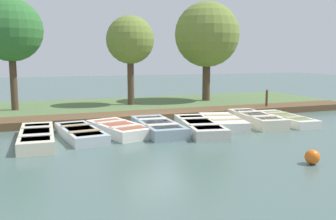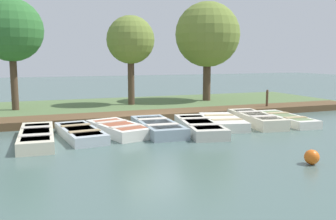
{
  "view_description": "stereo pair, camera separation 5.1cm",
  "coord_description": "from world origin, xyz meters",
  "px_view_note": "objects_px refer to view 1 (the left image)",
  "views": [
    {
      "loc": [
        13.54,
        -4.71,
        2.62
      ],
      "look_at": [
        0.46,
        0.3,
        0.65
      ],
      "focal_mm": 40.0,
      "sensor_mm": 36.0,
      "label": 1
    },
    {
      "loc": [
        13.56,
        -4.67,
        2.62
      ],
      "look_at": [
        0.46,
        0.3,
        0.65
      ],
      "focal_mm": 40.0,
      "sensor_mm": 36.0,
      "label": 2
    }
  ],
  "objects_px": {
    "rowboat_5": "(223,122)",
    "rowboat_6": "(256,119)",
    "park_tree_center": "(207,35)",
    "rowboat_3": "(158,127)",
    "rowboat_7": "(286,119)",
    "rowboat_1": "(80,133)",
    "rowboat_2": "(119,129)",
    "park_tree_far_left": "(11,30)",
    "park_tree_left": "(130,41)",
    "rowboat_4": "(199,126)",
    "rowboat_0": "(37,136)",
    "mooring_post_far": "(267,101)",
    "buoy": "(312,157)"
  },
  "relations": [
    {
      "from": "rowboat_6",
      "to": "rowboat_5",
      "type": "bearing_deg",
      "value": -85.29
    },
    {
      "from": "rowboat_4",
      "to": "rowboat_7",
      "type": "xyz_separation_m",
      "value": [
        -0.35,
        4.06,
        -0.02
      ]
    },
    {
      "from": "rowboat_2",
      "to": "rowboat_7",
      "type": "relative_size",
      "value": 0.93
    },
    {
      "from": "rowboat_0",
      "to": "park_tree_center",
      "type": "distance_m",
      "value": 12.44
    },
    {
      "from": "rowboat_5",
      "to": "mooring_post_far",
      "type": "height_order",
      "value": "mooring_post_far"
    },
    {
      "from": "park_tree_far_left",
      "to": "park_tree_left",
      "type": "relative_size",
      "value": 1.12
    },
    {
      "from": "rowboat_5",
      "to": "park_tree_left",
      "type": "height_order",
      "value": "park_tree_left"
    },
    {
      "from": "rowboat_1",
      "to": "rowboat_4",
      "type": "bearing_deg",
      "value": 77.98
    },
    {
      "from": "rowboat_3",
      "to": "rowboat_0",
      "type": "bearing_deg",
      "value": -85.71
    },
    {
      "from": "rowboat_5",
      "to": "rowboat_6",
      "type": "relative_size",
      "value": 0.9
    },
    {
      "from": "mooring_post_far",
      "to": "buoy",
      "type": "distance_m",
      "value": 8.95
    },
    {
      "from": "rowboat_6",
      "to": "buoy",
      "type": "xyz_separation_m",
      "value": [
        5.28,
        -1.92,
        -0.03
      ]
    },
    {
      "from": "mooring_post_far",
      "to": "buoy",
      "type": "height_order",
      "value": "mooring_post_far"
    },
    {
      "from": "rowboat_6",
      "to": "park_tree_left",
      "type": "bearing_deg",
      "value": -146.22
    },
    {
      "from": "park_tree_far_left",
      "to": "park_tree_center",
      "type": "xyz_separation_m",
      "value": [
        -0.34,
        10.23,
        0.03
      ]
    },
    {
      "from": "rowboat_1",
      "to": "rowboat_3",
      "type": "height_order",
      "value": "rowboat_3"
    },
    {
      "from": "rowboat_1",
      "to": "rowboat_3",
      "type": "relative_size",
      "value": 0.96
    },
    {
      "from": "rowboat_3",
      "to": "rowboat_5",
      "type": "xyz_separation_m",
      "value": [
        -0.19,
        2.72,
        -0.02
      ]
    },
    {
      "from": "park_tree_left",
      "to": "rowboat_2",
      "type": "bearing_deg",
      "value": -18.81
    },
    {
      "from": "rowboat_0",
      "to": "park_tree_left",
      "type": "xyz_separation_m",
      "value": [
        -6.85,
        4.92,
        3.3
      ]
    },
    {
      "from": "rowboat_6",
      "to": "buoy",
      "type": "relative_size",
      "value": 9.09
    },
    {
      "from": "rowboat_5",
      "to": "rowboat_6",
      "type": "distance_m",
      "value": 1.45
    },
    {
      "from": "rowboat_0",
      "to": "park_tree_far_left",
      "type": "distance_m",
      "value": 7.78
    },
    {
      "from": "rowboat_1",
      "to": "mooring_post_far",
      "type": "bearing_deg",
      "value": 99.71
    },
    {
      "from": "rowboat_4",
      "to": "rowboat_5",
      "type": "distance_m",
      "value": 1.38
    },
    {
      "from": "rowboat_2",
      "to": "rowboat_6",
      "type": "height_order",
      "value": "rowboat_6"
    },
    {
      "from": "rowboat_0",
      "to": "park_tree_center",
      "type": "height_order",
      "value": "park_tree_center"
    },
    {
      "from": "park_tree_left",
      "to": "rowboat_0",
      "type": "bearing_deg",
      "value": -35.69
    },
    {
      "from": "buoy",
      "to": "park_tree_left",
      "type": "bearing_deg",
      "value": -173.39
    },
    {
      "from": "rowboat_0",
      "to": "rowboat_4",
      "type": "bearing_deg",
      "value": 90.58
    },
    {
      "from": "buoy",
      "to": "rowboat_5",
      "type": "bearing_deg",
      "value": 174.96
    },
    {
      "from": "park_tree_left",
      "to": "rowboat_1",
      "type": "bearing_deg",
      "value": -28.13
    },
    {
      "from": "rowboat_2",
      "to": "rowboat_7",
      "type": "xyz_separation_m",
      "value": [
        0.18,
        6.87,
        -0.02
      ]
    },
    {
      "from": "buoy",
      "to": "park_tree_far_left",
      "type": "distance_m",
      "value": 14.23
    },
    {
      "from": "rowboat_4",
      "to": "rowboat_6",
      "type": "distance_m",
      "value": 2.76
    },
    {
      "from": "rowboat_1",
      "to": "rowboat_4",
      "type": "xyz_separation_m",
      "value": [
        0.4,
        4.14,
        0.02
      ]
    },
    {
      "from": "rowboat_3",
      "to": "rowboat_7",
      "type": "xyz_separation_m",
      "value": [
        0.02,
        5.51,
        -0.04
      ]
    },
    {
      "from": "rowboat_2",
      "to": "rowboat_6",
      "type": "relative_size",
      "value": 0.91
    },
    {
      "from": "rowboat_2",
      "to": "rowboat_5",
      "type": "xyz_separation_m",
      "value": [
        -0.02,
        4.07,
        -0.01
      ]
    },
    {
      "from": "rowboat_1",
      "to": "rowboat_6",
      "type": "relative_size",
      "value": 0.94
    },
    {
      "from": "park_tree_far_left",
      "to": "rowboat_0",
      "type": "bearing_deg",
      "value": 6.27
    },
    {
      "from": "rowboat_5",
      "to": "rowboat_6",
      "type": "height_order",
      "value": "rowboat_6"
    },
    {
      "from": "mooring_post_far",
      "to": "park_tree_far_left",
      "type": "xyz_separation_m",
      "value": [
        -3.96,
        -11.31,
        3.3
      ]
    },
    {
      "from": "rowboat_3",
      "to": "rowboat_4",
      "type": "height_order",
      "value": "rowboat_3"
    },
    {
      "from": "mooring_post_far",
      "to": "park_tree_center",
      "type": "xyz_separation_m",
      "value": [
        -4.3,
        -1.08,
        3.32
      ]
    },
    {
      "from": "rowboat_1",
      "to": "rowboat_6",
      "type": "height_order",
      "value": "rowboat_6"
    },
    {
      "from": "rowboat_7",
      "to": "park_tree_center",
      "type": "distance_m",
      "value": 7.94
    },
    {
      "from": "rowboat_1",
      "to": "park_tree_far_left",
      "type": "bearing_deg",
      "value": -168.81
    },
    {
      "from": "rowboat_3",
      "to": "rowboat_7",
      "type": "bearing_deg",
      "value": 92.01
    },
    {
      "from": "rowboat_6",
      "to": "park_tree_center",
      "type": "height_order",
      "value": "park_tree_center"
    }
  ]
}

